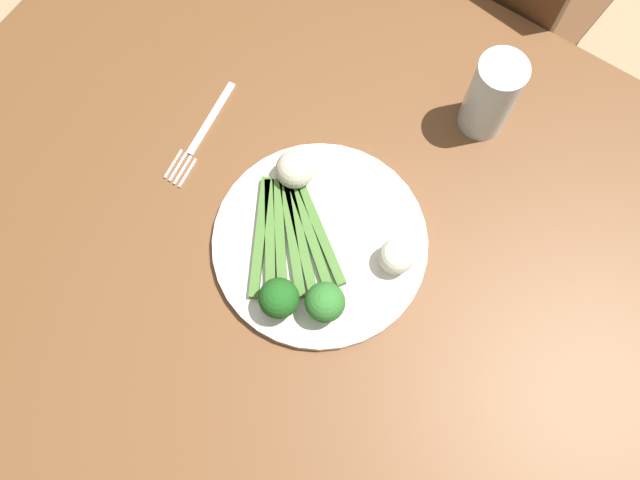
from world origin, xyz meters
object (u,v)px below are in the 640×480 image
at_px(plate, 320,243).
at_px(broccoli_left, 325,302).
at_px(broccoli_front, 279,298).
at_px(water_glass, 492,96).
at_px(fork, 202,133).
at_px(chair, 456,21).
at_px(cauliflower_mid, 396,257).
at_px(dining_table, 327,286).
at_px(asparagus_bundle, 290,236).
at_px(cauliflower_back_right, 295,169).

xyz_separation_m(plate, broccoli_left, (-0.05, 0.07, 0.04)).
xyz_separation_m(broccoli_front, water_glass, (-0.08, -0.37, 0.02)).
bearing_deg(fork, plate, 71.67).
height_order(chair, cauliflower_mid, chair).
distance_m(dining_table, plate, 0.12).
height_order(plate, fork, plate).
distance_m(cauliflower_mid, fork, 0.32).
bearing_deg(chair, plate, 104.15).
bearing_deg(asparagus_bundle, broccoli_front, -15.67).
xyz_separation_m(asparagus_bundle, fork, (0.19, -0.06, -0.02)).
distance_m(plate, fork, 0.22).
bearing_deg(fork, broccoli_left, 60.44).
xyz_separation_m(cauliflower_mid, cauliflower_back_right, (0.17, -0.03, 0.00)).
relative_size(dining_table, plate, 4.33).
height_order(dining_table, fork, fork).
bearing_deg(water_glass, fork, 37.15).
height_order(dining_table, plate, plate).
xyz_separation_m(dining_table, broccoli_left, (-0.03, 0.05, 0.16)).
distance_m(plate, broccoli_front, 0.10).
xyz_separation_m(asparagus_bundle, cauliflower_mid, (-0.13, -0.05, 0.02)).
relative_size(asparagus_bundle, water_glass, 1.33).
height_order(cauliflower_back_right, fork, cauliflower_back_right).
bearing_deg(cauliflower_mid, asparagus_bundle, 20.14).
xyz_separation_m(asparagus_bundle, water_glass, (-0.12, -0.29, 0.04)).
height_order(broccoli_front, water_glass, water_glass).
bearing_deg(broccoli_left, plate, -52.15).
distance_m(asparagus_bundle, cauliflower_back_right, 0.08).
bearing_deg(water_glass, chair, -62.46).
distance_m(dining_table, chair, 0.63).
bearing_deg(broccoli_front, water_glass, -101.75).
relative_size(plate, asparagus_bundle, 1.59).
distance_m(dining_table, broccoli_front, 0.18).
bearing_deg(chair, water_glass, 123.64).
distance_m(broccoli_left, fork, 0.30).
bearing_deg(broccoli_front, cauliflower_mid, -124.79).
xyz_separation_m(plate, water_glass, (-0.08, -0.27, 0.06)).
relative_size(plate, cauliflower_back_right, 5.48).
bearing_deg(dining_table, chair, -80.03).
height_order(plate, broccoli_left, broccoli_left).
height_order(plate, cauliflower_mid, cauliflower_mid).
distance_m(cauliflower_back_right, fork, 0.15).
xyz_separation_m(dining_table, cauliflower_mid, (-0.07, -0.05, 0.15)).
xyz_separation_m(dining_table, cauliflower_back_right, (0.10, -0.07, 0.15)).
height_order(broccoli_left, cauliflower_back_right, broccoli_left).
distance_m(broccoli_front, water_glass, 0.37).
height_order(cauliflower_mid, water_glass, water_glass).
distance_m(chair, asparagus_bundle, 0.67).
distance_m(plate, water_glass, 0.29).
distance_m(chair, fork, 0.62).
relative_size(broccoli_left, cauliflower_back_right, 1.19).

